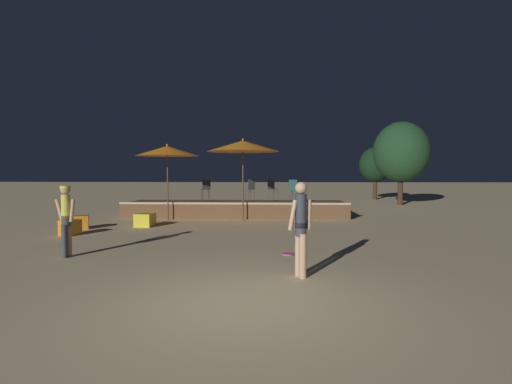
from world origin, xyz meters
TOP-DOWN VIEW (x-y plane):
  - ground_plane at (0.00, 0.00)m, footprint 120.00×120.00m
  - wooden_deck at (-1.05, 11.40)m, footprint 9.33×2.51m
  - patio_umbrella_0 at (-0.67, 9.87)m, footprint 2.84×2.84m
  - patio_umbrella_1 at (-3.66, 9.89)m, footprint 2.47×2.47m
  - cube_seat_0 at (-5.96, 7.40)m, footprint 0.57×0.57m
  - cube_seat_1 at (-3.99, 8.02)m, footprint 0.66×0.66m
  - cube_seat_2 at (-5.69, 6.10)m, footprint 0.60×0.60m
  - person_0 at (-4.21, 3.06)m, footprint 0.50×0.29m
  - person_1 at (0.98, 1.56)m, footprint 0.47×0.29m
  - bistro_chair_0 at (0.48, 12.16)m, footprint 0.47×0.47m
  - bistro_chair_1 at (-2.42, 11.67)m, footprint 0.44×0.45m
  - bistro_chair_2 at (-0.48, 11.96)m, footprint 0.48×0.48m
  - bistro_chair_3 at (1.39, 11.06)m, footprint 0.44×0.45m
  - frisbee_disc at (0.83, 3.49)m, footprint 0.27×0.27m
  - background_tree_0 at (7.78, 17.12)m, footprint 3.09×3.09m
  - background_tree_1 at (7.46, 21.41)m, footprint 2.13×2.13m

SIDE VIEW (x-z plane):
  - ground_plane at x=0.00m, z-range 0.00..0.00m
  - frisbee_disc at x=0.83m, z-range 0.00..0.03m
  - cube_seat_0 at x=-5.96m, z-range 0.00..0.45m
  - cube_seat_1 at x=-3.99m, z-range 0.00..0.46m
  - cube_seat_2 at x=-5.69m, z-range 0.00..0.47m
  - wooden_deck at x=-1.05m, z-range -0.04..0.64m
  - person_0 at x=-4.21m, z-range 0.09..1.72m
  - person_1 at x=0.98m, z-range 0.08..1.85m
  - bistro_chair_0 at x=0.48m, z-range 0.77..1.67m
  - bistro_chair_1 at x=-2.42m, z-range 0.77..1.67m
  - bistro_chair_2 at x=-0.48m, z-range 0.77..1.67m
  - bistro_chair_3 at x=1.39m, z-range 0.77..1.67m
  - background_tree_1 at x=7.46m, z-range 0.58..4.11m
  - patio_umbrella_1 at x=-3.66m, z-range 1.23..4.23m
  - patio_umbrella_0 at x=-0.67m, z-range 1.31..4.52m
  - background_tree_0 at x=7.78m, z-range 0.65..5.35m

